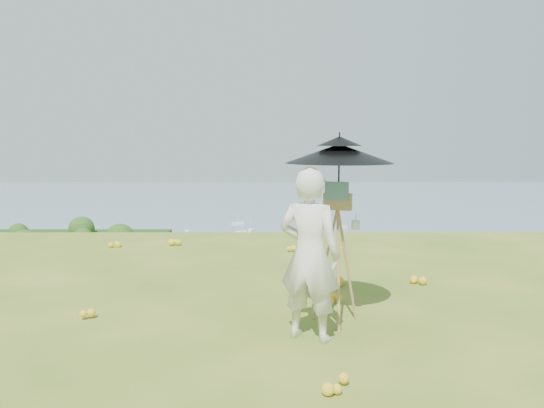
{
  "coord_description": "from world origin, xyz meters",
  "views": [
    {
      "loc": [
        -0.0,
        -5.48,
        2.17
      ],
      "look_at": [
        0.02,
        3.15,
        1.14
      ],
      "focal_mm": 35.0,
      "sensor_mm": 36.0,
      "label": 1
    }
  ],
  "objects": [
    {
      "name": "field_easel",
      "position": [
        0.78,
        0.64,
        0.85
      ],
      "size": [
        0.83,
        0.83,
        1.71
      ],
      "primitive_type": null,
      "rotation": [
        0.0,
        0.0,
        -0.36
      ],
      "color": "#A78046",
      "rests_on": "ground"
    },
    {
      "name": "moored_boats",
      "position": [
        -12.5,
        161.0,
        -33.65
      ],
      "size": [
        140.0,
        140.0,
        0.7
      ],
      "primitive_type": null,
      "color": "white",
      "rests_on": "bay_water"
    },
    {
      "name": "painter",
      "position": [
        0.42,
        0.15,
        0.94
      ],
      "size": [
        0.82,
        0.7,
        1.89
      ],
      "primitive_type": "imported",
      "rotation": [
        0.0,
        0.0,
        2.71
      ],
      "color": "white",
      "rests_on": "ground"
    },
    {
      "name": "wildflowers",
      "position": [
        0.0,
        0.25,
        0.06
      ],
      "size": [
        10.0,
        10.5,
        0.12
      ],
      "primitive_type": null,
      "color": "yellow",
      "rests_on": "ground"
    },
    {
      "name": "painter_cap",
      "position": [
        0.42,
        0.15,
        1.83
      ],
      "size": [
        0.3,
        0.32,
        0.1
      ],
      "primitive_type": null,
      "rotation": [
        0.0,
        0.0,
        -0.36
      ],
      "color": "#C16C6A",
      "rests_on": "painter"
    },
    {
      "name": "sun_umbrella",
      "position": [
        0.8,
        0.67,
        1.84
      ],
      "size": [
        1.74,
        1.74,
        0.87
      ],
      "primitive_type": null,
      "rotation": [
        0.0,
        0.0,
        -0.54
      ],
      "color": "black",
      "rests_on": "field_easel"
    },
    {
      "name": "bay_water",
      "position": [
        0.0,
        240.0,
        -34.0
      ],
      "size": [
        700.0,
        700.0,
        0.0
      ],
      "primitive_type": "plane",
      "color": "slate",
      "rests_on": "ground"
    },
    {
      "name": "slope_trees",
      "position": [
        0.0,
        35.0,
        -15.0
      ],
      "size": [
        110.0,
        50.0,
        6.0
      ],
      "primitive_type": null,
      "color": "#1F4A16",
      "rests_on": "forest_slope"
    },
    {
      "name": "harbor_town",
      "position": [
        0.0,
        75.0,
        -29.5
      ],
      "size": [
        110.0,
        22.0,
        5.0
      ],
      "primitive_type": null,
      "color": "silver",
      "rests_on": "shoreline_tier"
    },
    {
      "name": "shoreline_tier",
      "position": [
        0.0,
        75.0,
        -36.0
      ],
      "size": [
        170.0,
        28.0,
        8.0
      ],
      "primitive_type": "cube",
      "color": "#72675B",
      "rests_on": "bay_water"
    },
    {
      "name": "ground",
      "position": [
        0.0,
        0.0,
        0.0
      ],
      "size": [
        14.0,
        14.0,
        0.0
      ],
      "primitive_type": "plane",
      "color": "#456C1E",
      "rests_on": "ground"
    },
    {
      "name": "peninsula",
      "position": [
        -75.0,
        155.0,
        -29.0
      ],
      "size": [
        90.0,
        60.0,
        12.0
      ],
      "primitive_type": null,
      "color": "#18390F",
      "rests_on": "bay_water"
    }
  ]
}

